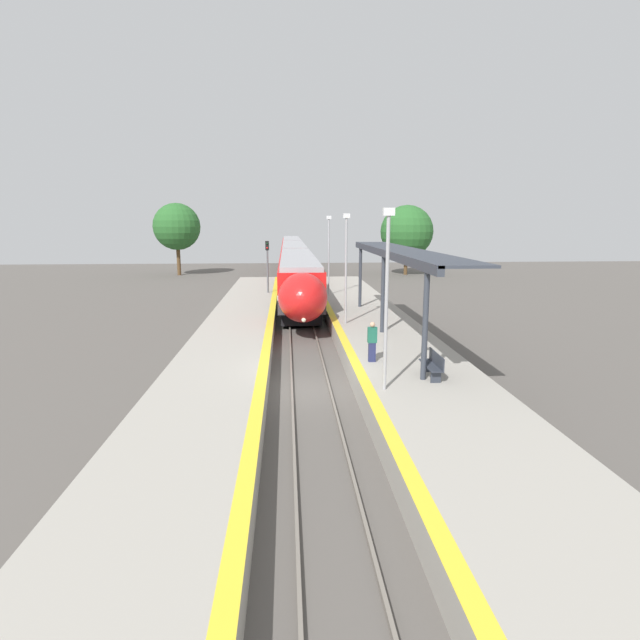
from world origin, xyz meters
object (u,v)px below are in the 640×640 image
(train, at_px, (294,258))
(railway_signal, at_px, (268,266))
(lamppost_near, at_px, (387,290))
(lamppost_far, at_px, (329,250))
(platform_bench, at_px, (433,364))
(person_waiting, at_px, (372,341))
(lamppost_mid, at_px, (346,262))

(train, xyz_separation_m, railway_signal, (-2.34, -19.52, 0.78))
(lamppost_near, height_order, lamppost_far, same)
(platform_bench, bearing_deg, lamppost_near, -148.95)
(person_waiting, bearing_deg, lamppost_mid, 91.16)
(train, distance_m, railway_signal, 19.67)
(train, height_order, lamppost_far, lamppost_far)
(lamppost_far, bearing_deg, train, 96.36)
(railway_signal, bearing_deg, person_waiting, -76.46)
(person_waiting, bearing_deg, train, 93.59)
(railway_signal, relative_size, lamppost_near, 0.83)
(railway_signal, bearing_deg, lamppost_far, -16.00)
(railway_signal, distance_m, lamppost_mid, 13.26)
(train, height_order, lamppost_near, lamppost_near)
(railway_signal, xyz_separation_m, lamppost_mid, (4.66, -12.34, 1.27))
(person_waiting, distance_m, lamppost_mid, 8.06)
(railway_signal, relative_size, lamppost_far, 0.83)
(lamppost_mid, bearing_deg, train, 94.17)
(person_waiting, bearing_deg, platform_bench, -49.58)
(platform_bench, distance_m, lamppost_near, 3.69)
(platform_bench, distance_m, lamppost_mid, 10.41)
(lamppost_far, bearing_deg, platform_bench, -84.53)
(platform_bench, bearing_deg, person_waiting, 130.42)
(railway_signal, bearing_deg, train, 83.18)
(lamppost_near, bearing_deg, lamppost_mid, 90.00)
(train, height_order, railway_signal, railway_signal)
(lamppost_near, relative_size, lamppost_far, 1.00)
(railway_signal, bearing_deg, platform_bench, -73.28)
(person_waiting, distance_m, lamppost_far, 18.83)
(platform_bench, xyz_separation_m, lamppost_near, (-1.99, -1.20, 2.87))
(train, bearing_deg, person_waiting, -86.41)
(platform_bench, bearing_deg, lamppost_mid, 101.49)
(lamppost_near, xyz_separation_m, lamppost_far, (0.00, 22.02, 0.00))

